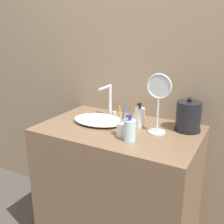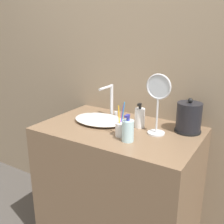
# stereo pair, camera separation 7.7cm
# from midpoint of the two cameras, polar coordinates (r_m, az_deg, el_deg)

# --- Properties ---
(wall_back) EXTENTS (6.00, 0.04, 2.60)m
(wall_back) POSITION_cam_midpoint_polar(r_m,az_deg,el_deg) (1.89, 5.21, 11.10)
(wall_back) COLOR gray
(wall_back) RESTS_ON ground_plane
(vanity_counter) EXTENTS (1.02, 0.63, 0.90)m
(vanity_counter) POSITION_cam_midpoint_polar(r_m,az_deg,el_deg) (1.90, 0.18, -16.32)
(vanity_counter) COLOR brown
(vanity_counter) RESTS_ON ground_plane
(sink_basin) EXTENTS (0.36, 0.26, 0.04)m
(sink_basin) POSITION_cam_midpoint_polar(r_m,az_deg,el_deg) (1.78, -4.21, -1.70)
(sink_basin) COLOR white
(sink_basin) RESTS_ON vanity_counter
(faucet) EXTENTS (0.06, 0.16, 0.23)m
(faucet) POSITION_cam_midpoint_polar(r_m,az_deg,el_deg) (1.86, -1.76, 2.86)
(faucet) COLOR silver
(faucet) RESTS_ON vanity_counter
(electric_kettle) EXTENTS (0.16, 0.16, 0.22)m
(electric_kettle) POSITION_cam_midpoint_polar(r_m,az_deg,el_deg) (1.68, 15.01, -1.10)
(electric_kettle) COLOR black
(electric_kettle) RESTS_ON vanity_counter
(toothbrush_cup) EXTENTS (0.07, 0.07, 0.21)m
(toothbrush_cup) POSITION_cam_midpoint_polar(r_m,az_deg,el_deg) (1.55, 0.80, -3.63)
(toothbrush_cup) COLOR silver
(toothbrush_cup) RESTS_ON vanity_counter
(lotion_bottle) EXTENTS (0.07, 0.07, 0.16)m
(lotion_bottle) POSITION_cam_midpoint_polar(r_m,az_deg,el_deg) (1.48, 2.39, -3.99)
(lotion_bottle) COLOR silver
(lotion_bottle) RESTS_ON vanity_counter
(shampoo_bottle) EXTENTS (0.07, 0.07, 0.16)m
(shampoo_bottle) POSITION_cam_midpoint_polar(r_m,az_deg,el_deg) (1.70, 4.73, -1.12)
(shampoo_bottle) COLOR white
(shampoo_bottle) RESTS_ON vanity_counter
(vanity_mirror) EXTENTS (0.15, 0.11, 0.37)m
(vanity_mirror) POSITION_cam_midpoint_polar(r_m,az_deg,el_deg) (1.56, 8.69, 2.81)
(vanity_mirror) COLOR silver
(vanity_mirror) RESTS_ON vanity_counter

